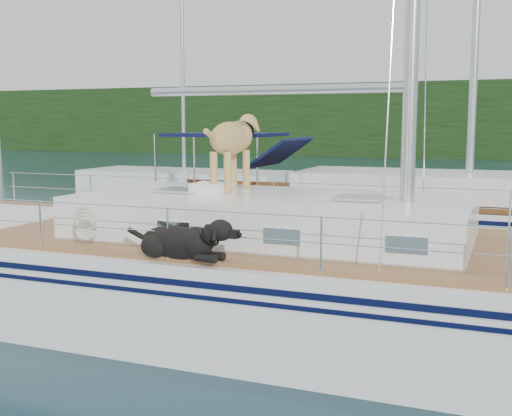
% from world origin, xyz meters
% --- Properties ---
extents(ground, '(120.00, 120.00, 0.00)m').
position_xyz_m(ground, '(0.00, 0.00, 0.00)').
color(ground, black).
rests_on(ground, ground).
extents(tree_line, '(90.00, 3.00, 6.00)m').
position_xyz_m(tree_line, '(0.00, 45.00, 3.00)').
color(tree_line, black).
rests_on(tree_line, ground).
extents(shore_bank, '(92.00, 1.00, 1.20)m').
position_xyz_m(shore_bank, '(0.00, 46.20, 0.60)').
color(shore_bank, '#595147').
rests_on(shore_bank, ground).
extents(main_sailboat, '(12.00, 3.87, 14.01)m').
position_xyz_m(main_sailboat, '(0.09, 0.00, 0.69)').
color(main_sailboat, white).
rests_on(main_sailboat, ground).
extents(neighbor_sailboat, '(11.00, 3.50, 13.30)m').
position_xyz_m(neighbor_sailboat, '(0.69, 6.12, 0.63)').
color(neighbor_sailboat, white).
rests_on(neighbor_sailboat, ground).
extents(bg_boat_west, '(8.00, 3.00, 11.65)m').
position_xyz_m(bg_boat_west, '(-8.00, 14.00, 0.45)').
color(bg_boat_west, white).
rests_on(bg_boat_west, ground).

